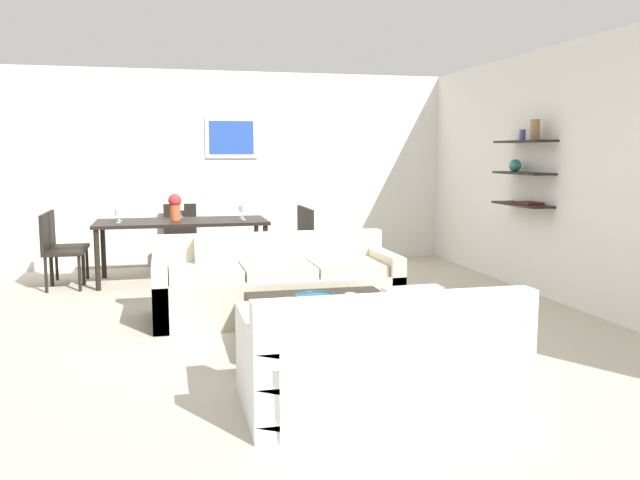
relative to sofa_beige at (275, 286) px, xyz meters
name	(u,v)px	position (x,y,z in m)	size (l,w,h in m)	color
ground_plane	(284,324)	(0.02, -0.34, -0.29)	(18.00, 18.00, 0.00)	#BCB29E
back_wall_unit	(259,168)	(0.32, 3.19, 1.06)	(8.40, 0.09, 2.70)	silver
right_wall_shelf_unit	(546,173)	(3.05, 0.27, 1.06)	(0.34, 8.20, 2.70)	silver
sofa_beige	(275,286)	(0.00, 0.00, 0.00)	(2.32, 0.90, 0.78)	beige
loveseat_white	(379,360)	(0.25, -2.40, 0.00)	(1.68, 0.90, 0.78)	white
coffee_table	(325,326)	(0.21, -1.15, -0.10)	(1.17, 1.09, 0.38)	black
decorative_bowl	(316,298)	(0.14, -1.14, 0.12)	(0.33, 0.33, 0.07)	navy
candle_jar	(350,297)	(0.43, -1.14, 0.12)	(0.09, 0.09, 0.06)	silver
apple_on_coffee_table	(287,301)	(-0.10, -1.20, 0.13)	(0.08, 0.08, 0.08)	red
dining_table	(182,226)	(-0.82, 2.04, 0.39)	(2.07, 0.92, 0.75)	black
dining_chair_right_near	(300,239)	(0.62, 1.83, 0.21)	(0.44, 0.44, 0.88)	black
dining_chair_left_far	(61,242)	(-2.26, 2.25, 0.21)	(0.44, 0.44, 0.88)	black
dining_chair_right_far	(294,235)	(0.62, 2.25, 0.21)	(0.44, 0.44, 0.88)	black
dining_chair_head	(181,232)	(-0.82, 2.90, 0.21)	(0.44, 0.44, 0.88)	black
dining_chair_left_near	(56,246)	(-2.26, 1.83, 0.21)	(0.44, 0.44, 0.88)	black
wine_glass_right_far	(241,209)	(-0.07, 2.15, 0.57)	(0.07, 0.07, 0.16)	silver
wine_glass_right_near	(243,209)	(-0.07, 1.93, 0.59)	(0.06, 0.06, 0.19)	silver
wine_glass_left_near	(118,213)	(-1.56, 1.93, 0.58)	(0.07, 0.07, 0.17)	silver
wine_glass_left_far	(119,211)	(-1.56, 2.15, 0.57)	(0.06, 0.06, 0.17)	silver
wine_glass_head	(181,207)	(-0.82, 2.44, 0.59)	(0.08, 0.08, 0.18)	silver
centerpiece_vase	(175,205)	(-0.89, 2.07, 0.65)	(0.16, 0.16, 0.33)	#D85933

